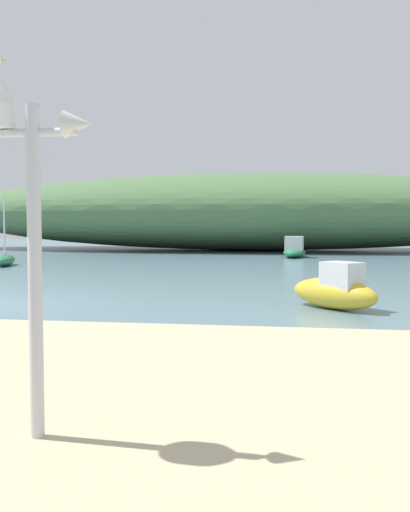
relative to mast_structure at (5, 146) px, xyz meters
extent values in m
ellipsoid|color=#517547|center=(-1.18, 40.17, 0.25)|extent=(49.00, 14.04, 5.86)
cylinder|color=silver|center=(0.25, 0.00, -1.07)|extent=(0.12, 0.12, 2.83)
cylinder|color=silver|center=(0.25, 0.00, 0.11)|extent=(0.80, 0.07, 0.07)
cone|color=silver|center=(0.65, 0.00, 0.17)|extent=(0.23, 0.23, 0.23)
cone|color=gold|center=(-0.01, 0.03, 0.72)|extent=(0.05, 0.03, 0.02)
ellipsoid|color=gold|center=(3.35, 9.42, -2.31)|extent=(2.33, 2.34, 0.74)
cube|color=silver|center=(3.53, 9.24, -1.87)|extent=(1.07, 1.07, 0.65)
ellipsoid|color=#287A4C|center=(2.43, 30.76, -2.38)|extent=(1.58, 3.77, 0.59)
cube|color=silver|center=(2.40, 30.39, -1.85)|extent=(1.13, 1.37, 0.89)
ellipsoid|color=#287A4C|center=(-11.37, 21.48, -2.41)|extent=(1.65, 2.95, 0.53)
cylinder|color=silver|center=(-11.37, 21.48, -0.79)|extent=(0.08, 0.08, 3.03)
cylinder|color=silver|center=(-11.51, 21.89, -2.06)|extent=(0.45, 1.23, 0.06)
camera|label=1|loc=(2.42, -4.62, -0.65)|focal=40.77mm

